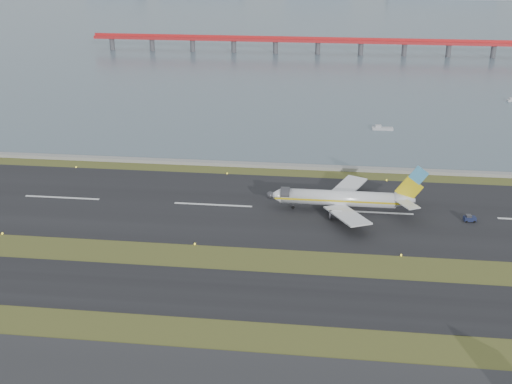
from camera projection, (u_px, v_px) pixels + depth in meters
The scene contains 9 objects.
ground at pixel (188, 261), 135.28m from camera, with size 1000.00×1000.00×0.00m, color #3A4B1A.
taxiway_strip at pixel (174, 290), 124.22m from camera, with size 1000.00×18.00×0.10m, color black.
runway_strip at pixel (213, 205), 162.85m from camera, with size 1000.00×45.00×0.10m, color black.
seawall at pixel (231, 164), 190.27m from camera, with size 1000.00×2.50×1.00m, color gray.
bay_water at pixel (302, 11), 558.37m from camera, with size 1400.00×800.00×1.30m, color #4C5F6D.
red_pier at pixel (318, 41), 360.28m from camera, with size 260.00×5.00×10.20m.
airliner at pixel (344, 199), 157.92m from camera, with size 38.52×32.89×12.80m.
pushback_tug at pixel (470, 218), 153.21m from camera, with size 2.95×1.95×1.78m.
workboat_near at pixel (382, 128), 224.45m from camera, with size 7.28×2.41×1.76m.
Camera 1 is at (28.51, -117.26, 64.48)m, focal length 45.00 mm.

